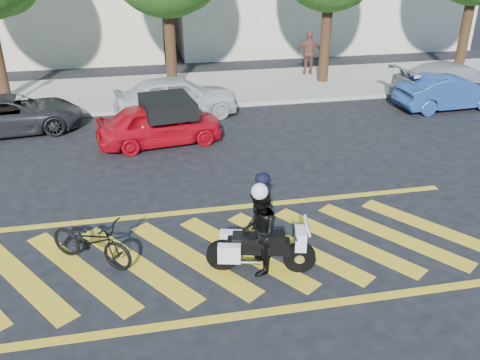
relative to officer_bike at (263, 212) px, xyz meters
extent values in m
plane|color=black|center=(-0.90, -0.04, -0.89)|extent=(90.00, 90.00, 0.00)
cube|color=#9E998E|center=(-0.90, 11.96, -0.81)|extent=(60.00, 5.00, 0.15)
cube|color=gold|center=(-4.80, -0.04, -0.89)|extent=(2.43, 3.21, 0.01)
cube|color=gold|center=(-3.70, -0.04, -0.89)|extent=(2.43, 3.21, 0.01)
cube|color=gold|center=(-2.60, -0.04, -0.89)|extent=(2.43, 3.21, 0.01)
cube|color=gold|center=(-1.50, -0.04, -0.89)|extent=(2.43, 3.21, 0.01)
cube|color=gold|center=(-0.40, -0.04, -0.89)|extent=(2.43, 3.21, 0.01)
cube|color=gold|center=(0.70, -0.04, -0.89)|extent=(2.43, 3.21, 0.01)
cube|color=gold|center=(1.80, -0.04, -0.89)|extent=(2.43, 3.21, 0.01)
cube|color=gold|center=(2.90, -0.04, -0.89)|extent=(2.43, 3.21, 0.01)
cube|color=gold|center=(4.00, -0.04, -0.89)|extent=(2.43, 3.21, 0.01)
cube|color=gold|center=(-0.90, -1.94, -0.89)|extent=(12.00, 0.20, 0.01)
cube|color=gold|center=(-0.90, 1.86, -0.89)|extent=(12.00, 0.20, 0.01)
cylinder|color=black|center=(-0.90, 11.96, 1.11)|extent=(0.44, 0.44, 4.00)
cylinder|color=black|center=(5.60, 11.96, 1.11)|extent=(0.44, 0.44, 4.00)
cylinder|color=black|center=(12.10, 11.96, 1.11)|extent=(0.44, 0.44, 4.00)
imported|color=black|center=(0.00, 0.00, 0.00)|extent=(0.57, 0.73, 1.78)
imported|color=black|center=(-3.44, 0.22, -0.39)|extent=(1.93, 1.62, 0.99)
cylinder|color=black|center=(-0.94, -0.52, -0.57)|extent=(0.65, 0.29, 0.63)
cylinder|color=silver|center=(-0.94, -0.52, -0.57)|extent=(0.22, 0.20, 0.19)
cylinder|color=black|center=(0.51, -0.89, -0.57)|extent=(0.65, 0.29, 0.63)
cylinder|color=silver|center=(0.51, -0.89, -0.57)|extent=(0.22, 0.20, 0.19)
cube|color=black|center=(-0.26, -0.69, -0.33)|extent=(1.22, 0.54, 0.29)
cube|color=black|center=(0.02, -0.76, -0.14)|extent=(0.49, 0.38, 0.21)
cube|color=black|center=(-0.49, -0.63, -0.16)|extent=(0.59, 0.45, 0.11)
cube|color=silver|center=(0.51, -0.89, -0.14)|extent=(0.30, 0.44, 0.38)
cube|color=silver|center=(-0.73, -0.31, -0.36)|extent=(0.46, 0.27, 0.36)
cube|color=silver|center=(-0.85, -0.80, -0.36)|extent=(0.46, 0.27, 0.36)
imported|color=black|center=(-0.26, -0.70, -0.01)|extent=(0.85, 0.99, 1.75)
imported|color=#BC0816|center=(-1.73, 6.36, -0.23)|extent=(4.04, 2.11, 1.31)
imported|color=#232326|center=(-6.40, 8.38, -0.28)|extent=(4.61, 2.59, 1.21)
imported|color=silver|center=(-1.00, 8.85, -0.15)|extent=(4.52, 2.23, 1.48)
imported|color=navy|center=(9.00, 7.76, -0.24)|extent=(4.02, 1.58, 1.30)
imported|color=#979B9E|center=(9.80, 8.77, -0.16)|extent=(5.19, 2.55, 1.45)
imported|color=brown|center=(5.35, 13.18, 0.22)|extent=(1.18, 0.63, 1.92)
camera|label=1|loc=(-2.23, -8.65, 5.10)|focal=38.00mm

